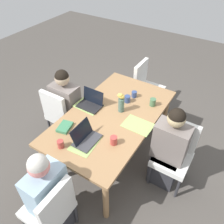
% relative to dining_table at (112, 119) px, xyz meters
% --- Properties ---
extents(ground_plane, '(10.00, 10.00, 0.00)m').
position_rel_dining_table_xyz_m(ground_plane, '(0.00, 0.00, -0.68)').
color(ground_plane, '#4C4742').
extents(dining_table, '(1.87, 1.07, 0.76)m').
position_rel_dining_table_xyz_m(dining_table, '(0.00, 0.00, 0.00)').
color(dining_table, '#9E754C').
rests_on(dining_table, ground_plane).
extents(chair_head_left_left_near, '(0.44, 0.44, 0.90)m').
position_rel_dining_table_xyz_m(chair_head_left_left_near, '(-1.28, -0.08, -0.18)').
color(chair_head_left_left_near, silver).
rests_on(chair_head_left_left_near, ground_plane).
extents(person_head_left_left_near, '(0.40, 0.36, 1.19)m').
position_rel_dining_table_xyz_m(person_head_left_left_near, '(-1.22, -0.01, -0.15)').
color(person_head_left_left_near, '#2D2D33').
rests_on(person_head_left_left_near, ground_plane).
extents(chair_near_left_mid, '(0.44, 0.44, 0.90)m').
position_rel_dining_table_xyz_m(chair_near_left_mid, '(0.09, -0.87, -0.18)').
color(chair_near_left_mid, silver).
rests_on(chair_near_left_mid, ground_plane).
extents(person_near_left_mid, '(0.36, 0.40, 1.19)m').
position_rel_dining_table_xyz_m(person_near_left_mid, '(0.01, -0.81, -0.15)').
color(person_near_left_mid, '#2D2D33').
rests_on(person_near_left_mid, ground_plane).
extents(chair_far_left_far, '(0.44, 0.44, 0.90)m').
position_rel_dining_table_xyz_m(chair_far_left_far, '(-0.10, 0.83, -0.18)').
color(chair_far_left_far, silver).
rests_on(chair_far_left_far, ground_plane).
extents(person_far_left_far, '(0.36, 0.40, 1.19)m').
position_rel_dining_table_xyz_m(person_far_left_far, '(-0.03, 0.77, -0.15)').
color(person_far_left_far, '#2D2D33').
rests_on(person_far_left_far, ground_plane).
extents(chair_head_right_right_near, '(0.44, 0.44, 0.90)m').
position_rel_dining_table_xyz_m(chair_head_right_right_near, '(1.23, 0.08, -0.18)').
color(chair_head_right_right_near, silver).
rests_on(chair_head_right_right_near, ground_plane).
extents(flower_vase, '(0.08, 0.10, 0.29)m').
position_rel_dining_table_xyz_m(flower_vase, '(0.14, -0.06, 0.23)').
color(flower_vase, '#4C6B60').
rests_on(flower_vase, dining_table).
extents(placemat_head_left_left_near, '(0.38, 0.29, 0.00)m').
position_rel_dining_table_xyz_m(placemat_head_left_left_near, '(-0.58, -0.00, 0.08)').
color(placemat_head_left_left_near, '#9EBC66').
rests_on(placemat_head_left_left_near, dining_table).
extents(placemat_near_left_mid, '(0.26, 0.36, 0.00)m').
position_rel_dining_table_xyz_m(placemat_near_left_mid, '(0.01, -0.37, 0.08)').
color(placemat_near_left_mid, '#9EBC66').
rests_on(placemat_near_left_mid, dining_table).
extents(placemat_far_left_far, '(0.27, 0.37, 0.00)m').
position_rel_dining_table_xyz_m(placemat_far_left_far, '(-0.01, 0.37, 0.08)').
color(placemat_far_left_far, '#9EBC66').
rests_on(placemat_far_left_far, dining_table).
extents(laptop_head_left_left_near, '(0.32, 0.22, 0.20)m').
position_rel_dining_table_xyz_m(laptop_head_left_left_near, '(-0.54, 0.02, 0.12)').
color(laptop_head_left_left_near, '#38383D').
rests_on(laptop_head_left_left_near, dining_table).
extents(laptop_far_left_far, '(0.22, 0.32, 0.21)m').
position_rel_dining_table_xyz_m(laptop_far_left_far, '(0.02, 0.35, 0.12)').
color(laptop_far_left_far, black).
rests_on(laptop_far_left_far, dining_table).
extents(coffee_mug_near_left, '(0.08, 0.08, 0.09)m').
position_rel_dining_table_xyz_m(coffee_mug_near_left, '(0.50, -0.06, 0.12)').
color(coffee_mug_near_left, '#33477A').
rests_on(coffee_mug_near_left, dining_table).
extents(coffee_mug_near_right, '(0.08, 0.08, 0.10)m').
position_rel_dining_table_xyz_m(coffee_mug_near_right, '(0.35, -0.03, 0.12)').
color(coffee_mug_near_right, '#33477A').
rests_on(coffee_mug_near_right, dining_table).
extents(coffee_mug_centre_left, '(0.08, 0.08, 0.11)m').
position_rel_dining_table_xyz_m(coffee_mug_centre_left, '(0.46, -0.36, 0.13)').
color(coffee_mug_centre_left, '#47704C').
rests_on(coffee_mug_centre_left, dining_table).
extents(coffee_mug_centre_right, '(0.08, 0.08, 0.10)m').
position_rel_dining_table_xyz_m(coffee_mug_centre_right, '(-0.41, -0.28, 0.13)').
color(coffee_mug_centre_right, '#AD3D38').
rests_on(coffee_mug_centre_right, dining_table).
extents(coffee_mug_far_left, '(0.07, 0.07, 0.09)m').
position_rel_dining_table_xyz_m(coffee_mug_far_left, '(-0.76, 0.19, 0.12)').
color(coffee_mug_far_left, '#AD3D38').
rests_on(coffee_mug_far_left, dining_table).
extents(book_red_cover, '(0.23, 0.18, 0.04)m').
position_rel_dining_table_xyz_m(book_red_cover, '(-0.51, 0.36, 0.09)').
color(book_red_cover, '#3D7F56').
rests_on(book_red_cover, dining_table).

